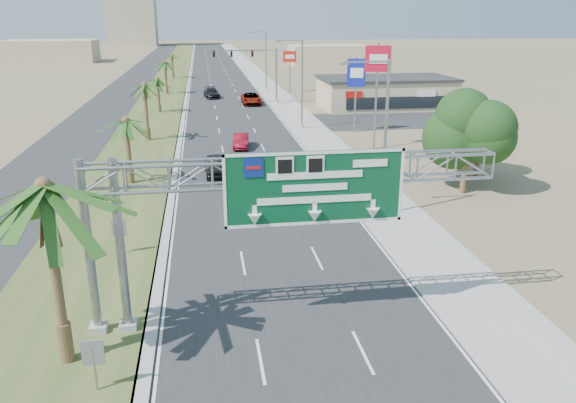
# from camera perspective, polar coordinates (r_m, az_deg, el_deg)

# --- Properties ---
(road) EXTENTS (12.00, 300.00, 0.02)m
(road) POSITION_cam_1_polar(r_m,az_deg,el_deg) (121.93, -7.01, 12.37)
(road) COLOR #28282B
(road) RESTS_ON ground
(sidewalk_right) EXTENTS (4.00, 300.00, 0.10)m
(sidewalk_right) POSITION_cam_1_polar(r_m,az_deg,el_deg) (122.48, -2.93, 12.52)
(sidewalk_right) COLOR #9E9B93
(sidewalk_right) RESTS_ON ground
(median_grass) EXTENTS (7.00, 300.00, 0.12)m
(median_grass) POSITION_cam_1_polar(r_m,az_deg,el_deg) (122.03, -11.81, 12.15)
(median_grass) COLOR #3C5324
(median_grass) RESTS_ON ground
(opposing_road) EXTENTS (8.00, 300.00, 0.02)m
(opposing_road) POSITION_cam_1_polar(r_m,az_deg,el_deg) (122.59, -15.14, 11.92)
(opposing_road) COLOR #28282B
(opposing_road) RESTS_ON ground
(sign_gantry) EXTENTS (16.75, 1.24, 7.50)m
(sign_gantry) POSITION_cam_1_polar(r_m,az_deg,el_deg) (22.26, -1.42, 1.64)
(sign_gantry) COLOR gray
(sign_gantry) RESTS_ON ground
(palm_near) EXTENTS (5.70, 5.70, 8.35)m
(palm_near) POSITION_cam_1_polar(r_m,az_deg,el_deg) (20.75, -23.61, 1.33)
(palm_near) COLOR brown
(palm_near) RESTS_ON ground
(palm_row_b) EXTENTS (3.99, 3.99, 5.95)m
(palm_row_b) POSITION_cam_1_polar(r_m,az_deg,el_deg) (44.27, -16.16, 7.81)
(palm_row_b) COLOR brown
(palm_row_b) RESTS_ON ground
(palm_row_c) EXTENTS (3.99, 3.99, 6.75)m
(palm_row_c) POSITION_cam_1_polar(r_m,az_deg,el_deg) (59.90, -14.40, 11.29)
(palm_row_c) COLOR brown
(palm_row_c) RESTS_ON ground
(palm_row_d) EXTENTS (3.99, 3.99, 5.45)m
(palm_row_d) POSITION_cam_1_polar(r_m,az_deg,el_deg) (77.86, -13.14, 11.97)
(palm_row_d) COLOR brown
(palm_row_d) RESTS_ON ground
(palm_row_e) EXTENTS (3.99, 3.99, 6.15)m
(palm_row_e) POSITION_cam_1_polar(r_m,az_deg,el_deg) (96.69, -12.39, 13.58)
(palm_row_e) COLOR brown
(palm_row_e) RESTS_ON ground
(palm_row_f) EXTENTS (3.99, 3.99, 5.75)m
(palm_row_f) POSITION_cam_1_polar(r_m,az_deg,el_deg) (121.62, -11.71, 14.34)
(palm_row_f) COLOR brown
(palm_row_f) RESTS_ON ground
(streetlight_near) EXTENTS (3.27, 0.44, 10.00)m
(streetlight_near) POSITION_cam_1_polar(r_m,az_deg,el_deg) (35.86, 9.52, 5.60)
(streetlight_near) COLOR gray
(streetlight_near) RESTS_ON ground
(streetlight_mid) EXTENTS (3.27, 0.44, 10.00)m
(streetlight_mid) POSITION_cam_1_polar(r_m,az_deg,el_deg) (64.65, 1.26, 11.46)
(streetlight_mid) COLOR gray
(streetlight_mid) RESTS_ON ground
(streetlight_far) EXTENTS (3.27, 0.44, 10.00)m
(streetlight_far) POSITION_cam_1_polar(r_m,az_deg,el_deg) (100.14, -2.36, 13.90)
(streetlight_far) COLOR gray
(streetlight_far) RESTS_ON ground
(signal_mast) EXTENTS (10.28, 0.71, 8.00)m
(signal_mast) POSITION_cam_1_polar(r_m,az_deg,el_deg) (84.02, -2.59, 13.15)
(signal_mast) COLOR gray
(signal_mast) RESTS_ON ground
(store_building) EXTENTS (18.00, 10.00, 4.00)m
(store_building) POSITION_cam_1_polar(r_m,az_deg,el_deg) (82.07, 9.88, 10.77)
(store_building) COLOR tan
(store_building) RESTS_ON ground
(oak_near) EXTENTS (4.50, 4.50, 6.80)m
(oak_near) POSITION_cam_1_polar(r_m,az_deg,el_deg) (42.42, 17.85, 6.70)
(oak_near) COLOR brown
(oak_near) RESTS_ON ground
(oak_far) EXTENTS (3.50, 3.50, 5.60)m
(oak_far) POSITION_cam_1_polar(r_m,az_deg,el_deg) (47.40, 18.95, 6.87)
(oak_far) COLOR brown
(oak_far) RESTS_ON ground
(median_signback_a) EXTENTS (0.75, 0.08, 2.08)m
(median_signback_a) POSITION_cam_1_polar(r_m,az_deg,el_deg) (20.85, -19.17, -14.65)
(median_signback_a) COLOR gray
(median_signback_a) RESTS_ON ground
(median_signback_b) EXTENTS (0.75, 0.08, 2.08)m
(median_signback_b) POSITION_cam_1_polar(r_m,az_deg,el_deg) (31.60, -16.79, -2.85)
(median_signback_b) COLOR gray
(median_signback_b) RESTS_ON ground
(tower_distant) EXTENTS (20.00, 16.00, 35.00)m
(tower_distant) POSITION_cam_1_polar(r_m,az_deg,el_deg) (262.81, -15.67, 18.83)
(tower_distant) COLOR tan
(tower_distant) RESTS_ON ground
(building_distant_left) EXTENTS (24.00, 14.00, 6.00)m
(building_distant_left) POSITION_cam_1_polar(r_m,az_deg,el_deg) (176.39, -22.86, 13.91)
(building_distant_left) COLOR tan
(building_distant_left) RESTS_ON ground
(building_distant_right) EXTENTS (20.00, 12.00, 5.00)m
(building_distant_right) POSITION_cam_1_polar(r_m,az_deg,el_deg) (155.26, 4.06, 14.64)
(building_distant_right) COLOR tan
(building_distant_right) RESTS_ON ground
(car_left_lane) EXTENTS (2.09, 4.86, 1.63)m
(car_left_lane) POSITION_cam_1_polar(r_m,az_deg,el_deg) (46.27, -7.24, 3.64)
(car_left_lane) COLOR black
(car_left_lane) RESTS_ON ground
(car_mid_lane) EXTENTS (1.89, 4.37, 1.40)m
(car_mid_lane) POSITION_cam_1_polar(r_m,az_deg,el_deg) (55.94, -4.80, 6.16)
(car_mid_lane) COLOR maroon
(car_mid_lane) RESTS_ON ground
(car_right_lane) EXTENTS (2.76, 5.89, 1.63)m
(car_right_lane) POSITION_cam_1_polar(r_m,az_deg,el_deg) (84.07, -3.76, 10.36)
(car_right_lane) COLOR gray
(car_right_lane) RESTS_ON ground
(car_far) EXTENTS (2.70, 5.50, 1.54)m
(car_far) POSITION_cam_1_polar(r_m,az_deg,el_deg) (91.70, -7.78, 10.87)
(car_far) COLOR black
(car_far) RESTS_ON ground
(pole_sign_red_near) EXTENTS (2.41, 0.76, 10.02)m
(pole_sign_red_near) POSITION_cam_1_polar(r_m,az_deg,el_deg) (54.87, 9.09, 13.43)
(pole_sign_red_near) COLOR gray
(pole_sign_red_near) RESTS_ON ground
(pole_sign_blue) EXTENTS (2.00, 0.89, 8.25)m
(pole_sign_blue) POSITION_cam_1_polar(r_m,az_deg,el_deg) (63.07, 6.95, 12.52)
(pole_sign_blue) COLOR gray
(pole_sign_blue) RESTS_ON ground
(pole_sign_red_far) EXTENTS (2.22, 0.66, 7.05)m
(pole_sign_red_far) POSITION_cam_1_polar(r_m,az_deg,el_deg) (96.85, 0.18, 14.24)
(pole_sign_red_far) COLOR gray
(pole_sign_red_far) RESTS_ON ground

